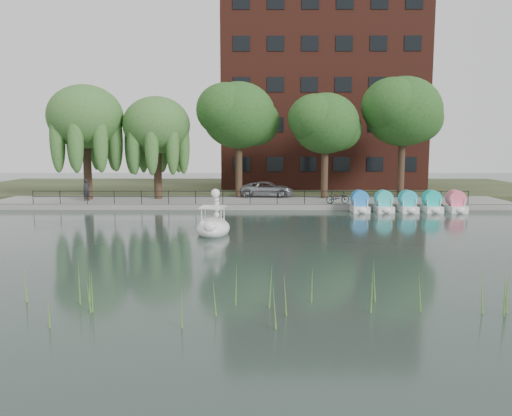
{
  "coord_description": "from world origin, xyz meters",
  "views": [
    {
      "loc": [
        0.67,
        -23.14,
        4.79
      ],
      "look_at": [
        0.5,
        4.0,
        1.3
      ],
      "focal_mm": 35.0,
      "sensor_mm": 36.0,
      "label": 1
    }
  ],
  "objects_px": {
    "bicycle": "(338,197)",
    "swan_boat": "(213,224)",
    "minivan": "(267,188)",
    "pedestrian": "(86,188)"
  },
  "relations": [
    {
      "from": "bicycle",
      "to": "swan_boat",
      "type": "relative_size",
      "value": 0.59
    },
    {
      "from": "minivan",
      "to": "bicycle",
      "type": "height_order",
      "value": "minivan"
    },
    {
      "from": "bicycle",
      "to": "swan_boat",
      "type": "xyz_separation_m",
      "value": [
        -8.27,
        -10.41,
        -0.38
      ]
    },
    {
      "from": "swan_boat",
      "to": "pedestrian",
      "type": "bearing_deg",
      "value": 135.56
    },
    {
      "from": "swan_boat",
      "to": "bicycle",
      "type": "bearing_deg",
      "value": 55.03
    },
    {
      "from": "minivan",
      "to": "bicycle",
      "type": "distance_m",
      "value": 7.09
    },
    {
      "from": "bicycle",
      "to": "pedestrian",
      "type": "relative_size",
      "value": 0.87
    },
    {
      "from": "minivan",
      "to": "bicycle",
      "type": "bearing_deg",
      "value": -130.14
    },
    {
      "from": "bicycle",
      "to": "swan_boat",
      "type": "bearing_deg",
      "value": 136.07
    },
    {
      "from": "minivan",
      "to": "bicycle",
      "type": "xyz_separation_m",
      "value": [
        5.15,
        -4.87,
        -0.23
      ]
    }
  ]
}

